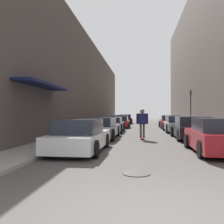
# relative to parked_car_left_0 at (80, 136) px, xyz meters

# --- Properties ---
(ground) EXTENTS (101.48, 101.48, 0.00)m
(ground) POSITION_rel_parked_car_left_0_xyz_m (2.72, 12.45, -0.62)
(ground) COLOR #4C4947
(curb_strip_left) EXTENTS (1.80, 46.13, 0.12)m
(curb_strip_left) POSITION_rel_parked_car_left_0_xyz_m (-1.87, 17.06, -0.56)
(curb_strip_left) COLOR gray
(curb_strip_left) RESTS_ON ground
(curb_strip_right) EXTENTS (1.80, 46.13, 0.12)m
(curb_strip_right) POSITION_rel_parked_car_left_0_xyz_m (7.31, 17.06, -0.56)
(curb_strip_right) COLOR gray
(curb_strip_right) RESTS_ON ground
(building_row_left) EXTENTS (4.90, 46.13, 9.25)m
(building_row_left) POSITION_rel_parked_car_left_0_xyz_m (-4.77, 17.06, 4.01)
(building_row_left) COLOR #564C47
(building_row_left) RESTS_ON ground
(building_row_right) EXTENTS (4.90, 46.13, 15.77)m
(building_row_right) POSITION_rel_parked_car_left_0_xyz_m (10.21, 17.06, 7.26)
(building_row_right) COLOR #564C47
(building_row_right) RESTS_ON ground
(parked_car_left_0) EXTENTS (1.91, 4.31, 1.30)m
(parked_car_left_0) POSITION_rel_parked_car_left_0_xyz_m (0.00, 0.00, 0.00)
(parked_car_left_0) COLOR silver
(parked_car_left_0) RESTS_ON ground
(parked_car_left_1) EXTENTS (1.99, 4.74, 1.27)m
(parked_car_left_1) POSITION_rel_parked_car_left_0_xyz_m (-0.02, 5.23, -0.00)
(parked_car_left_1) COLOR gray
(parked_car_left_1) RESTS_ON ground
(parked_car_left_2) EXTENTS (1.94, 4.60, 1.21)m
(parked_car_left_2) POSITION_rel_parked_car_left_0_xyz_m (0.01, 10.69, -0.02)
(parked_car_left_2) COLOR gray
(parked_car_left_2) RESTS_ON ground
(parked_car_left_3) EXTENTS (2.04, 4.40, 1.23)m
(parked_car_left_3) POSITION_rel_parked_car_left_0_xyz_m (0.17, 16.64, -0.03)
(parked_car_left_3) COLOR maroon
(parked_car_left_3) RESTS_ON ground
(parked_car_left_4) EXTENTS (1.85, 4.51, 1.31)m
(parked_car_left_4) POSITION_rel_parked_car_left_0_xyz_m (-0.01, 21.89, 0.02)
(parked_car_left_4) COLOR maroon
(parked_car_left_4) RESTS_ON ground
(parked_car_left_5) EXTENTS (1.87, 4.08, 1.34)m
(parked_car_left_5) POSITION_rel_parked_car_left_0_xyz_m (0.20, 26.81, 0.02)
(parked_car_left_5) COLOR black
(parked_car_left_5) RESTS_ON ground
(parked_car_right_0) EXTENTS (1.92, 4.20, 1.35)m
(parked_car_right_0) POSITION_rel_parked_car_left_0_xyz_m (5.29, 0.32, 0.03)
(parked_car_right_0) COLOR maroon
(parked_car_right_0) RESTS_ON ground
(parked_car_right_1) EXTENTS (2.06, 4.67, 1.33)m
(parked_car_right_1) POSITION_rel_parked_car_left_0_xyz_m (5.38, 5.55, 0.02)
(parked_car_right_1) COLOR black
(parked_car_right_1) RESTS_ON ground
(parked_car_right_2) EXTENTS (1.99, 4.51, 1.30)m
(parked_car_right_2) POSITION_rel_parked_car_left_0_xyz_m (5.30, 10.97, 0.02)
(parked_car_right_2) COLOR #B7B7BC
(parked_car_right_2) RESTS_ON ground
(parked_car_right_3) EXTENTS (2.05, 4.24, 1.30)m
(parked_car_right_3) POSITION_rel_parked_car_left_0_xyz_m (5.36, 16.50, 0.01)
(parked_car_right_3) COLOR maroon
(parked_car_right_3) RESTS_ON ground
(skateboarder) EXTENTS (0.68, 0.78, 1.78)m
(skateboarder) POSITION_rel_parked_car_left_0_xyz_m (2.48, 4.93, 0.48)
(skateboarder) COLOR #B2231E
(skateboarder) RESTS_ON ground
(manhole_cover) EXTENTS (0.70, 0.70, 0.02)m
(manhole_cover) POSITION_rel_parked_car_left_0_xyz_m (2.29, -3.30, -0.61)
(manhole_cover) COLOR #332D28
(manhole_cover) RESTS_ON ground
(traffic_light) EXTENTS (0.16, 0.22, 3.55)m
(traffic_light) POSITION_rel_parked_car_left_0_xyz_m (7.02, 14.27, 1.69)
(traffic_light) COLOR #2D2D2D
(traffic_light) RESTS_ON curb_strip_right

